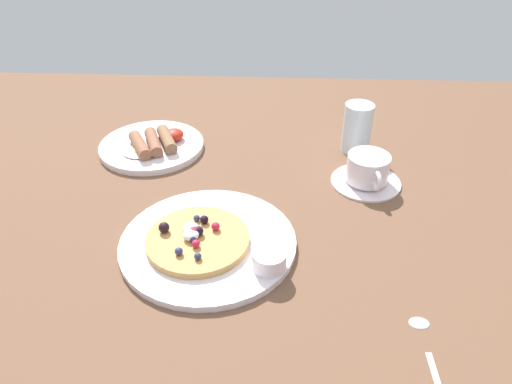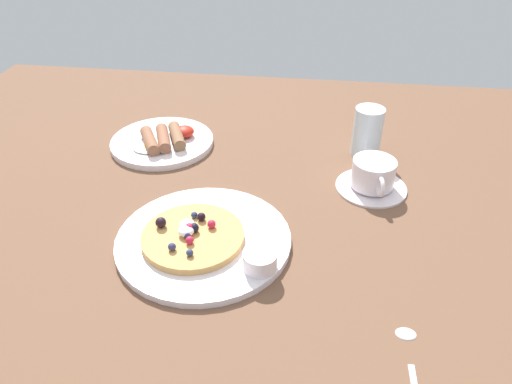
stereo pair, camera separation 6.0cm
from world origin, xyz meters
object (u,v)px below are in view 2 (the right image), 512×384
at_px(pancake_plate, 204,240).
at_px(coffee_saucer, 371,186).
at_px(syrup_ramekin, 260,260).
at_px(water_glass, 367,132).
at_px(teaspoon, 410,356).
at_px(coffee_cup, 374,173).
at_px(breakfast_plate, 162,142).

bearing_deg(pancake_plate, coffee_saucer, 35.21).
relative_size(syrup_ramekin, water_glass, 0.49).
bearing_deg(coffee_saucer, teaspoon, -86.15).
bearing_deg(teaspoon, syrup_ramekin, 149.14).
distance_m(pancake_plate, teaspoon, 0.36).
bearing_deg(water_glass, syrup_ramekin, -114.29).
distance_m(coffee_saucer, water_glass, 0.14).
bearing_deg(coffee_cup, water_glass, 92.79).
distance_m(teaspoon, water_glass, 0.52).
relative_size(breakfast_plate, coffee_cup, 2.05).
distance_m(pancake_plate, water_glass, 0.44).
bearing_deg(coffee_saucer, pancake_plate, -144.79).
height_order(coffee_cup, teaspoon, coffee_cup).
distance_m(pancake_plate, breakfast_plate, 0.36).
relative_size(coffee_cup, water_glass, 1.04).
bearing_deg(coffee_saucer, coffee_cup, -79.37).
bearing_deg(breakfast_plate, pancake_plate, -62.16).
bearing_deg(water_glass, coffee_cup, -87.21).
relative_size(coffee_saucer, water_glass, 1.28).
relative_size(teaspoon, water_glass, 1.47).
height_order(pancake_plate, syrup_ramekin, syrup_ramekin).
bearing_deg(coffee_cup, breakfast_plate, 165.70).
relative_size(pancake_plate, syrup_ramekin, 5.49).
xyz_separation_m(pancake_plate, coffee_saucer, (0.29, 0.20, -0.00)).
bearing_deg(coffee_saucer, water_glass, 92.70).
bearing_deg(breakfast_plate, teaspoon, -46.29).
bearing_deg(breakfast_plate, coffee_saucer, -14.14).
xyz_separation_m(coffee_saucer, teaspoon, (0.03, -0.39, -0.00)).
distance_m(coffee_saucer, coffee_cup, 0.03).
bearing_deg(pancake_plate, breakfast_plate, 117.84).
xyz_separation_m(breakfast_plate, coffee_saucer, (0.45, -0.11, -0.00)).
bearing_deg(syrup_ramekin, teaspoon, -30.86).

